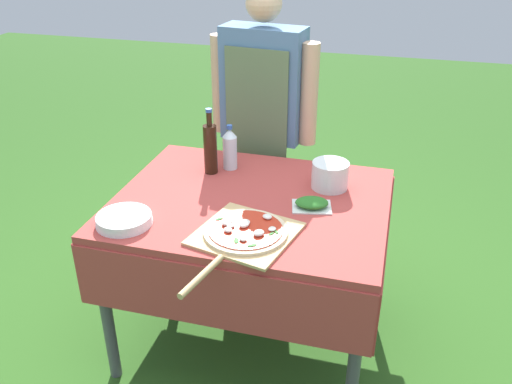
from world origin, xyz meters
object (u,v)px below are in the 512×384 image
object	(u,v)px
prep_table	(251,219)
herb_container	(312,203)
plate_stack	(124,220)
oil_bottle	(210,148)
person_cook	(263,112)
pizza_on_peel	(244,233)
mixing_tub	(330,175)
water_bottle	(230,148)

from	to	relation	value
prep_table	herb_container	size ratio (longest dim) A/B	6.35
plate_stack	oil_bottle	bearing A→B (deg)	71.94
herb_container	plate_stack	size ratio (longest dim) A/B	0.83
person_cook	oil_bottle	distance (m)	0.48
pizza_on_peel	plate_stack	world-z (taller)	pizza_on_peel
prep_table	mixing_tub	world-z (taller)	mixing_tub
herb_container	mixing_tub	size ratio (longest dim) A/B	1.13
prep_table	plate_stack	size ratio (longest dim) A/B	5.27
oil_bottle	water_bottle	world-z (taller)	oil_bottle
oil_bottle	water_bottle	distance (m)	0.10
water_bottle	mixing_tub	xyz separation A→B (m)	(0.50, -0.08, -0.04)
person_cook	mixing_tub	bearing A→B (deg)	139.94
person_cook	water_bottle	distance (m)	0.40
prep_table	mixing_tub	distance (m)	0.41
oil_bottle	water_bottle	bearing A→B (deg)	43.31
pizza_on_peel	oil_bottle	distance (m)	0.61
herb_container	mixing_tub	xyz separation A→B (m)	(0.04, 0.21, 0.04)
plate_stack	water_bottle	bearing A→B (deg)	67.74
person_cook	oil_bottle	world-z (taller)	person_cook
water_bottle	plate_stack	xyz separation A→B (m)	(-0.25, -0.61, -0.08)
prep_table	pizza_on_peel	world-z (taller)	pizza_on_peel
prep_table	mixing_tub	xyz separation A→B (m)	(0.31, 0.21, 0.16)
herb_container	plate_stack	world-z (taller)	same
pizza_on_peel	mixing_tub	distance (m)	0.57
water_bottle	prep_table	bearing A→B (deg)	-57.12
prep_table	mixing_tub	bearing A→B (deg)	33.51
mixing_tub	plate_stack	world-z (taller)	mixing_tub
prep_table	plate_stack	distance (m)	0.56
oil_bottle	herb_container	xyz separation A→B (m)	(0.53, -0.21, -0.11)
prep_table	person_cook	xyz separation A→B (m)	(-0.12, 0.68, 0.25)
pizza_on_peel	plate_stack	size ratio (longest dim) A/B	2.83
pizza_on_peel	prep_table	bearing A→B (deg)	114.06
oil_bottle	water_bottle	size ratio (longest dim) A/B	1.44
prep_table	person_cook	world-z (taller)	person_cook
prep_table	plate_stack	xyz separation A→B (m)	(-0.44, -0.33, 0.12)
person_cook	pizza_on_peel	distance (m)	1.00
person_cook	herb_container	xyz separation A→B (m)	(0.39, -0.67, -0.14)
pizza_on_peel	water_bottle	distance (m)	0.63
water_bottle	mixing_tub	distance (m)	0.50
person_cook	herb_container	world-z (taller)	person_cook
water_bottle	herb_container	world-z (taller)	water_bottle
pizza_on_peel	mixing_tub	world-z (taller)	mixing_tub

